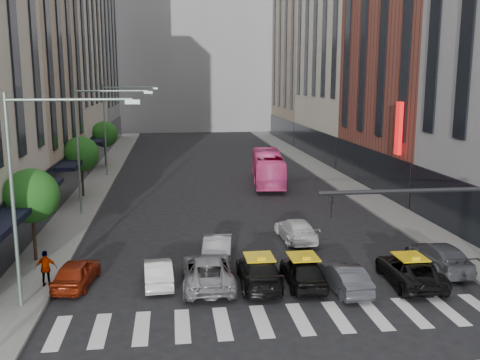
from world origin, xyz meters
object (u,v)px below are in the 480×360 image
object	(u,v)px
car_red	(76,273)
taxi_center	(303,271)
streetlamp_far	(114,118)
car_white_front	(158,272)
pedestrian_far	(46,268)
streetlamp_mid	(91,134)
streetlamp_near	(35,172)
bus	(268,168)
taxi_left	(259,271)

from	to	relation	value
car_red	taxi_center	size ratio (longest dim) A/B	0.93
streetlamp_far	car_red	distance (m)	30.13
streetlamp_far	car_white_front	size ratio (longest dim) A/B	2.43
taxi_center	car_red	bearing A→B (deg)	-6.38
car_red	pedestrian_far	bearing A→B (deg)	15.35
streetlamp_mid	taxi_center	xyz separation A→B (m)	(11.62, -14.98, -5.20)
streetlamp_mid	streetlamp_far	distance (m)	16.00
car_white_front	pedestrian_far	world-z (taller)	pedestrian_far
streetlamp_mid	streetlamp_far	size ratio (longest dim) A/B	1.00
streetlamp_near	car_red	world-z (taller)	streetlamp_near
streetlamp_mid	bus	xyz separation A→B (m)	(14.46, 9.94, -4.39)
car_red	streetlamp_far	bearing A→B (deg)	-80.75
taxi_center	bus	bearing A→B (deg)	-95.78
taxi_left	taxi_center	distance (m)	2.08
streetlamp_near	bus	xyz separation A→B (m)	(14.46, 25.94, -4.39)
car_white_front	pedestrian_far	xyz separation A→B (m)	(-5.16, 0.12, 0.39)
car_red	car_white_front	distance (m)	3.84
streetlamp_mid	taxi_center	world-z (taller)	streetlamp_mid
streetlamp_mid	car_red	size ratio (longest dim) A/B	2.34
car_white_front	streetlamp_near	bearing A→B (deg)	19.36
streetlamp_near	car_red	bearing A→B (deg)	67.54
car_white_front	streetlamp_mid	bearing A→B (deg)	-74.72
car_red	pedestrian_far	distance (m)	1.38
taxi_center	bus	xyz separation A→B (m)	(2.84, 24.92, 0.81)
streetlamp_near	taxi_left	world-z (taller)	streetlamp_near
car_white_front	taxi_left	size ratio (longest dim) A/B	0.77
car_red	taxi_center	xyz separation A→B (m)	(10.65, -1.33, 0.05)
streetlamp_mid	car_red	world-z (taller)	streetlamp_mid
streetlamp_mid	taxi_center	distance (m)	19.66
taxi_center	car_white_front	bearing A→B (deg)	-7.81
streetlamp_near	streetlamp_far	world-z (taller)	same
streetlamp_far	car_white_front	bearing A→B (deg)	-80.89
taxi_left	bus	world-z (taller)	bus
streetlamp_near	car_red	size ratio (longest dim) A/B	2.34
taxi_center	pedestrian_far	size ratio (longest dim) A/B	2.45
taxi_left	pedestrian_far	world-z (taller)	pedestrian_far
streetlamp_mid	streetlamp_far	xyz separation A→B (m)	(0.00, 16.00, 0.00)
car_white_front	taxi_center	distance (m)	6.90
streetlamp_near	pedestrian_far	size ratio (longest dim) A/B	5.30
taxi_left	streetlamp_far	bearing A→B (deg)	-70.21
taxi_left	pedestrian_far	distance (m)	9.96
streetlamp_mid	taxi_left	xyz separation A→B (m)	(9.57, -14.68, -5.21)
streetlamp_far	pedestrian_far	size ratio (longest dim) A/B	5.30
bus	pedestrian_far	bearing A→B (deg)	65.15
streetlamp_far	pedestrian_far	world-z (taller)	streetlamp_far
taxi_left	bus	xyz separation A→B (m)	(4.89, 24.62, 0.82)
streetlamp_far	bus	xyz separation A→B (m)	(14.46, -6.06, -4.39)
streetlamp_near	taxi_center	xyz separation A→B (m)	(11.62, 1.02, -5.20)
taxi_left	pedestrian_far	bearing A→B (deg)	-2.40
streetlamp_near	car_red	xyz separation A→B (m)	(0.97, 2.35, -5.25)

